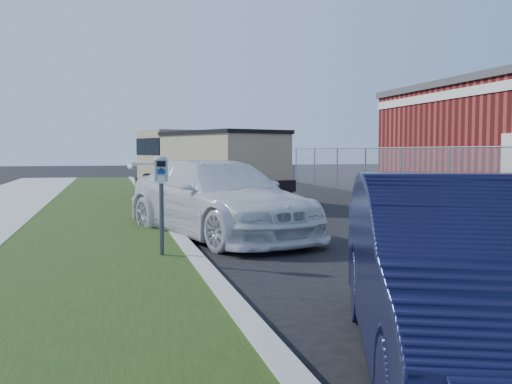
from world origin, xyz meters
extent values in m
plane|color=black|center=(0.00, 0.00, 0.00)|extent=(120.00, 120.00, 0.00)
cube|color=gray|center=(-2.60, 2.00, 0.07)|extent=(0.25, 50.00, 0.15)
cube|color=#19320D|center=(-4.20, 2.00, 0.07)|extent=(3.00, 50.00, 0.13)
plane|color=slate|center=(6.00, 7.00, 0.90)|extent=(0.00, 30.00, 30.00)
cylinder|color=gray|center=(6.00, 7.00, 1.80)|extent=(0.04, 30.00, 0.04)
cylinder|color=gray|center=(6.00, 7.00, 0.90)|extent=(0.06, 0.06, 1.80)
cylinder|color=gray|center=(6.00, 10.00, 0.90)|extent=(0.06, 0.06, 1.80)
cylinder|color=gray|center=(6.00, 13.00, 0.90)|extent=(0.06, 0.06, 1.80)
cylinder|color=gray|center=(6.00, 16.00, 0.90)|extent=(0.06, 0.06, 1.80)
cylinder|color=gray|center=(6.00, 19.00, 0.90)|extent=(0.06, 0.06, 1.80)
cylinder|color=gray|center=(6.00, 22.00, 0.90)|extent=(0.06, 0.06, 1.80)
cube|color=silver|center=(7.48, 8.00, 3.60)|extent=(0.06, 14.00, 0.30)
cylinder|color=#3F4247|center=(-3.07, 0.18, 0.68)|extent=(0.07, 0.07, 1.08)
cube|color=gray|center=(-3.07, 0.18, 1.40)|extent=(0.20, 0.14, 0.32)
ellipsoid|color=gray|center=(-3.07, 0.18, 1.56)|extent=(0.21, 0.15, 0.12)
cube|color=black|center=(-3.08, 0.11, 1.51)|extent=(0.13, 0.02, 0.09)
cube|color=navy|center=(-3.07, 0.11, 1.39)|extent=(0.12, 0.01, 0.08)
cylinder|color=silver|center=(-3.07, 0.11, 1.27)|extent=(0.12, 0.01, 0.12)
cube|color=#3F4247|center=(-3.07, 0.11, 1.42)|extent=(0.04, 0.01, 0.05)
imported|color=silver|center=(-1.76, 2.79, 0.76)|extent=(3.70, 5.63, 1.52)
imported|color=black|center=(-1.20, -4.95, 0.76)|extent=(3.07, 4.89, 1.52)
cube|color=black|center=(-0.70, 9.96, 0.68)|extent=(4.21, 6.36, 0.33)
cube|color=#988562|center=(-1.53, 11.96, 1.46)|extent=(2.69, 2.41, 1.88)
cube|color=black|center=(-1.53, 11.96, 1.83)|extent=(2.72, 2.44, 0.56)
cube|color=#988562|center=(-0.42, 9.26, 1.46)|extent=(3.60, 4.52, 1.51)
cube|color=black|center=(-0.42, 9.26, 2.24)|extent=(3.72, 4.64, 0.11)
cube|color=black|center=(-1.87, 12.78, 0.61)|extent=(2.14, 0.99, 0.28)
cylinder|color=black|center=(-2.49, 11.46, 0.47)|extent=(0.64, 0.98, 0.94)
cylinder|color=black|center=(-0.49, 12.28, 0.47)|extent=(0.64, 0.98, 0.94)
cylinder|color=black|center=(-1.52, 9.11, 0.47)|extent=(0.64, 0.98, 0.94)
cylinder|color=black|center=(0.48, 9.93, 0.47)|extent=(0.64, 0.98, 0.94)
cylinder|color=black|center=(-0.88, 7.54, 0.47)|extent=(0.64, 0.98, 0.94)
cylinder|color=black|center=(1.12, 8.37, 0.47)|extent=(0.64, 0.98, 0.94)
camera|label=1|loc=(-3.83, -8.87, 1.71)|focal=42.00mm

